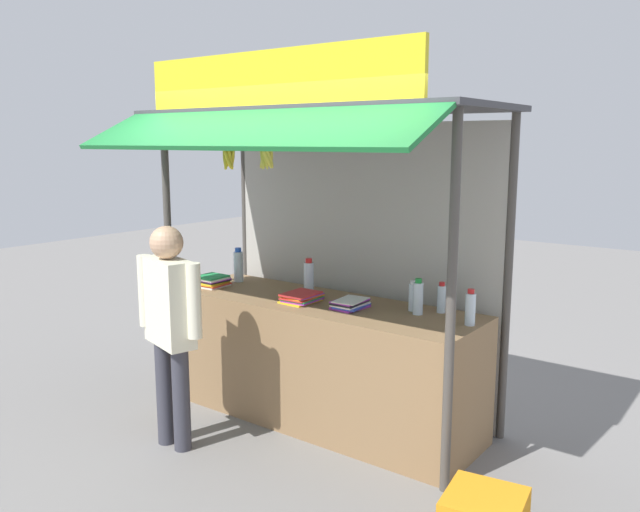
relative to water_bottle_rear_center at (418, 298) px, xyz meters
The scene contains 15 objects.
ground_plane 1.31m from the water_bottle_rear_center, behind, with size 20.00×20.00×0.00m, color slate.
stall_counter 0.97m from the water_bottle_rear_center, behind, with size 2.50×0.77×0.94m, color olive.
stall_structure 0.98m from the water_bottle_rear_center, behind, with size 2.70×1.65×2.72m.
water_bottle_rear_center is the anchor object (origin of this frame).
water_bottle_back_right 0.99m from the water_bottle_rear_center, behind, with size 0.08×0.08×0.29m.
water_bottle_front_right 1.76m from the water_bottle_rear_center, behind, with size 0.08×0.08×0.29m.
water_bottle_mid_right 0.18m from the water_bottle_rear_center, 51.43° to the left, with size 0.06×0.06×0.22m.
water_bottle_far_right 0.41m from the water_bottle_rear_center, ahead, with size 0.07×0.07×0.24m.
water_bottle_left 0.10m from the water_bottle_rear_center, 140.19° to the left, with size 0.06×0.06×0.22m.
magazine_stack_mid_left 0.50m from the water_bottle_rear_center, 162.63° to the right, with size 0.22×0.29×0.07m.
magazine_stack_far_left 0.90m from the water_bottle_rear_center, 166.38° to the right, with size 0.25×0.31×0.07m.
magazine_stack_center 1.82m from the water_bottle_rear_center, behind, with size 0.25×0.26×0.09m.
banana_bunch_inner_left 1.43m from the water_bottle_rear_center, 144.91° to the right, with size 0.12×0.12×0.29m.
banana_bunch_inner_right 1.66m from the water_bottle_rear_center, 153.63° to the right, with size 0.11×0.11×0.30m.
vendor_person 1.72m from the water_bottle_rear_center, 140.10° to the right, with size 0.60×0.31×1.58m.
Camera 1 is at (2.84, -3.81, 2.14)m, focal length 36.30 mm.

